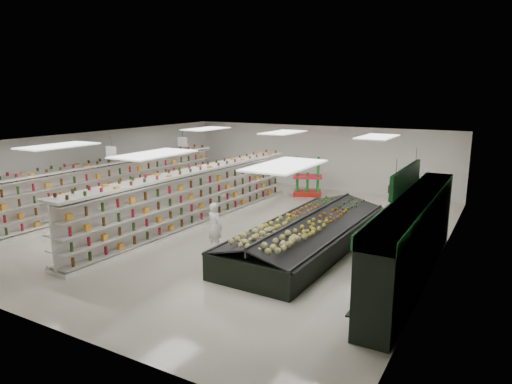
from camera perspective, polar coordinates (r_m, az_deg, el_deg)
The scene contains 16 objects.
floor at distance 16.66m, azimuth -2.85°, elevation -4.48°, with size 16.00×16.00×0.00m, color beige.
ceiling at distance 16.03m, azimuth -2.97°, elevation 6.53°, with size 14.00×16.00×0.02m, color white.
wall_back at distance 23.32m, azimuth 7.71°, elevation 4.29°, with size 14.00×0.02×3.20m, color white.
wall_front at distance 10.66m, azimuth -26.79°, elevation -6.60°, with size 14.00×0.02×3.20m, color white.
wall_left at distance 20.83m, azimuth -19.42°, elevation 2.75°, with size 0.02×16.00×3.20m, color white.
wall_right at distance 13.92m, azimuth 22.23°, elevation -1.96°, with size 0.02×16.00×3.20m, color white.
produce_wall_case at distance 12.64m, azimuth 19.07°, elevation -4.79°, with size 0.93×8.00×2.20m.
aisle_sign_near at distance 16.99m, azimuth -17.60°, elevation 4.78°, with size 0.52×0.06×0.75m.
aisle_sign_far at distance 19.90m, azimuth -9.15°, elevation 6.22°, with size 0.52×0.06×0.75m.
hortifruti_banner at distance 12.37m, azimuth 18.23°, elevation 1.62°, with size 0.12×3.20×0.95m.
gondola_left at distance 20.11m, azimuth -17.02°, elevation 0.68°, with size 1.31×11.89×2.06m.
gondola_center at distance 17.10m, azimuth -7.54°, elevation -0.85°, with size 1.38×11.94×2.07m.
produce_island at distance 14.44m, azimuth 6.43°, elevation -5.13°, with size 2.88×7.48×1.11m.
soda_endcap at distance 21.79m, azimuth 6.46°, elevation 1.74°, with size 1.60×1.37×1.73m.
shopper_main at distance 14.16m, azimuth -5.19°, elevation -4.34°, with size 0.56×0.37×1.53m, color white.
shopper_background at distance 19.94m, azimuth -6.08°, elevation 0.65°, with size 0.78×0.48×1.60m, color #96855C.
Camera 1 is at (8.58, -13.45, 4.82)m, focal length 32.00 mm.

